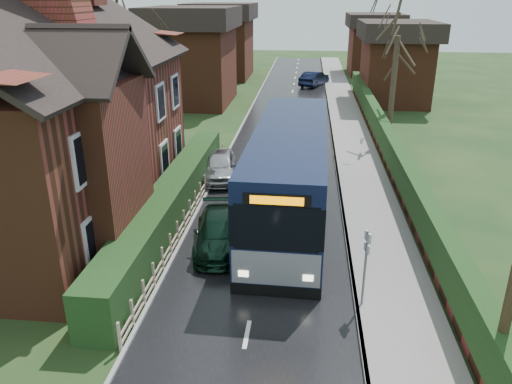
# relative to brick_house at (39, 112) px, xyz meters

# --- Properties ---
(ground) EXTENTS (140.00, 140.00, 0.00)m
(ground) POSITION_rel_brick_house_xyz_m (8.73, -4.78, -4.38)
(ground) COLOR #35481F
(ground) RESTS_ON ground
(road) EXTENTS (6.00, 100.00, 0.02)m
(road) POSITION_rel_brick_house_xyz_m (8.73, 5.22, -4.37)
(road) COLOR black
(road) RESTS_ON ground
(pavement) EXTENTS (2.50, 100.00, 0.14)m
(pavement) POSITION_rel_brick_house_xyz_m (12.98, 5.22, -4.31)
(pavement) COLOR slate
(pavement) RESTS_ON ground
(kerb_right) EXTENTS (0.12, 100.00, 0.14)m
(kerb_right) POSITION_rel_brick_house_xyz_m (11.78, 5.22, -4.31)
(kerb_right) COLOR gray
(kerb_right) RESTS_ON ground
(kerb_left) EXTENTS (0.12, 100.00, 0.10)m
(kerb_left) POSITION_rel_brick_house_xyz_m (5.68, 5.22, -4.33)
(kerb_left) COLOR gray
(kerb_left) RESTS_ON ground
(front_hedge) EXTENTS (1.20, 16.00, 1.60)m
(front_hedge) POSITION_rel_brick_house_xyz_m (4.83, 0.22, -3.58)
(front_hedge) COLOR #173213
(front_hedge) RESTS_ON ground
(picket_fence) EXTENTS (0.10, 16.00, 0.90)m
(picket_fence) POSITION_rel_brick_house_xyz_m (5.58, 0.22, -3.93)
(picket_fence) COLOR gray
(picket_fence) RESTS_ON ground
(right_wall_hedge) EXTENTS (0.60, 50.00, 1.80)m
(right_wall_hedge) POSITION_rel_brick_house_xyz_m (14.53, 5.22, -3.36)
(right_wall_hedge) COLOR brown
(right_wall_hedge) RESTS_ON ground
(brick_house) EXTENTS (9.30, 14.60, 10.30)m
(brick_house) POSITION_rel_brick_house_xyz_m (0.00, 0.00, 0.00)
(brick_house) COLOR brown
(brick_house) RESTS_ON ground
(bus) EXTENTS (3.10, 12.26, 3.70)m
(bus) POSITION_rel_brick_house_xyz_m (9.53, 1.12, -2.54)
(bus) COLOR black
(bus) RESTS_ON ground
(car_silver) EXTENTS (2.14, 4.16, 1.36)m
(car_silver) POSITION_rel_brick_house_xyz_m (5.93, 5.29, -3.70)
(car_silver) COLOR #B0AFB4
(car_silver) RESTS_ON ground
(car_green) EXTENTS (2.16, 4.25, 1.18)m
(car_green) POSITION_rel_brick_house_xyz_m (7.13, -1.89, -3.78)
(car_green) COLOR black
(car_green) RESTS_ON ground
(car_distant) EXTENTS (3.11, 4.63, 1.44)m
(car_distant) POSITION_rel_brick_house_xyz_m (10.73, 32.43, -3.65)
(car_distant) COLOR black
(car_distant) RESTS_ON ground
(bus_stop_sign) EXTENTS (0.16, 0.37, 2.50)m
(bus_stop_sign) POSITION_rel_brick_house_xyz_m (11.93, -5.16, -2.73)
(bus_stop_sign) COLOR slate
(bus_stop_sign) RESTS_ON ground
(tree_right_far) EXTENTS (4.65, 4.65, 8.99)m
(tree_right_far) POSITION_rel_brick_house_xyz_m (15.25, 13.20, 2.34)
(tree_right_far) COLOR #372D21
(tree_right_far) RESTS_ON ground
(tree_house_side) EXTENTS (4.80, 4.80, 10.91)m
(tree_house_side) POSITION_rel_brick_house_xyz_m (-0.60, 11.12, 3.77)
(tree_house_side) COLOR #33251E
(tree_house_side) RESTS_ON ground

